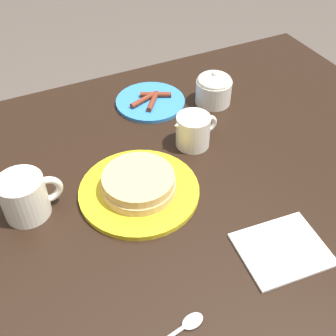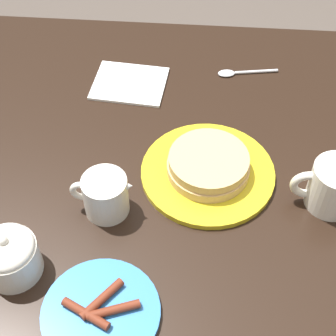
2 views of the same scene
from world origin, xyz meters
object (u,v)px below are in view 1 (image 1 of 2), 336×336
Objects in this scene: sugar_bowl at (214,88)px; napkin at (282,249)px; coffee_mug at (25,196)px; spoon at (180,330)px; pancake_plate at (139,186)px; side_plate_bacon at (150,101)px; creamer_pitcher at (193,130)px.

sugar_bowl is 0.56× the size of napkin.
spoon is at bearing -65.77° from coffee_mug.
spoon is (-0.06, -0.31, -0.02)m from pancake_plate.
pancake_plate is 0.31m from napkin.
spoon is (-0.22, -0.60, -0.00)m from side_plate_bacon.
pancake_plate is 2.06× the size of coffee_mug.
napkin is (0.03, -0.55, -0.00)m from side_plate_bacon.
sugar_bowl is at bearing 55.35° from spoon.
side_plate_bacon is 1.59× the size of creamer_pitcher.
side_plate_bacon is at bearing 156.79° from sugar_bowl.
pancake_plate is at bearing -151.91° from creamer_pitcher.
side_plate_bacon is 0.17m from sugar_bowl.
side_plate_bacon is 1.51× the size of coffee_mug.
spoon is (-0.24, -0.40, -0.04)m from creamer_pitcher.
creamer_pitcher is (0.02, -0.20, 0.04)m from side_plate_bacon.
coffee_mug is (-0.38, -0.25, 0.04)m from side_plate_bacon.
sugar_bowl is (0.13, 0.13, 0.00)m from creamer_pitcher.
pancake_plate is 1.37× the size of side_plate_bacon.
sugar_bowl is (0.53, 0.18, -0.00)m from coffee_mug.
napkin is (0.01, -0.35, -0.04)m from creamer_pitcher.
creamer_pitcher is at bearing -134.98° from sugar_bowl.
side_plate_bacon is 1.96× the size of sugar_bowl.
pancake_plate is at bearing -143.69° from sugar_bowl.
creamer_pitcher is at bearing 6.87° from coffee_mug.
spoon is at bearing -100.94° from pancake_plate.
coffee_mug is at bearing 143.43° from napkin.
napkin is 0.25m from spoon.
sugar_bowl is (0.31, 0.23, 0.02)m from pancake_plate.
pancake_plate is 0.23m from coffee_mug.
coffee_mug reaches higher than napkin.
spoon is (0.16, -0.36, -0.04)m from coffee_mug.
side_plate_bacon is (0.16, 0.30, -0.01)m from pancake_plate.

